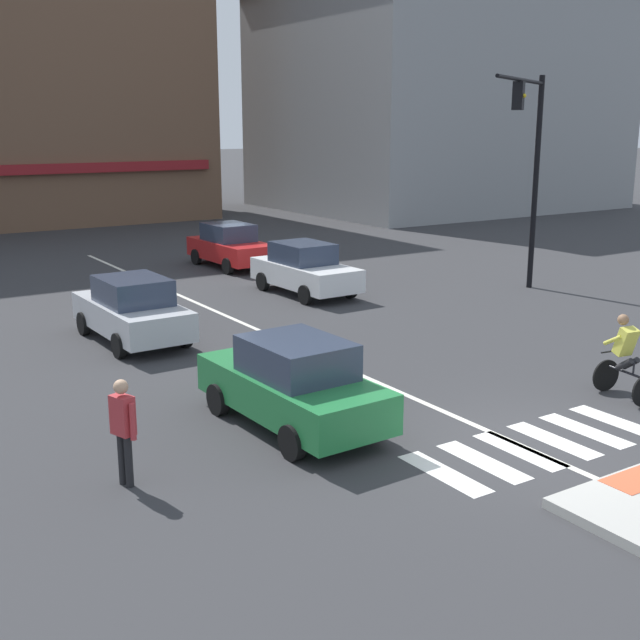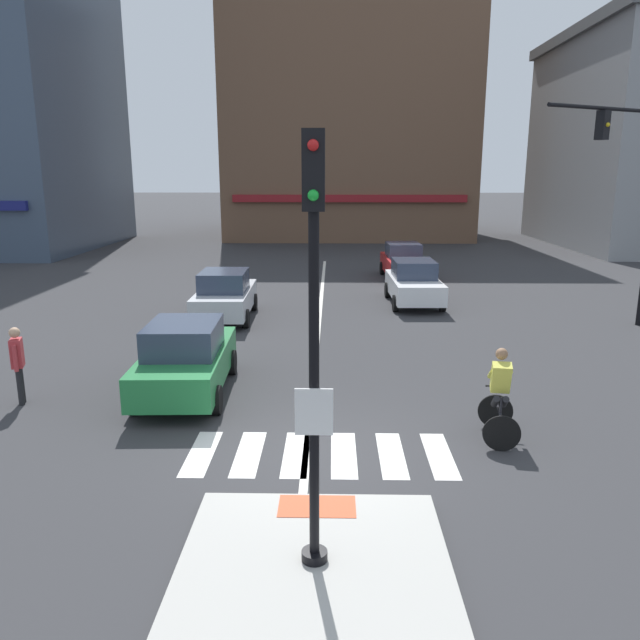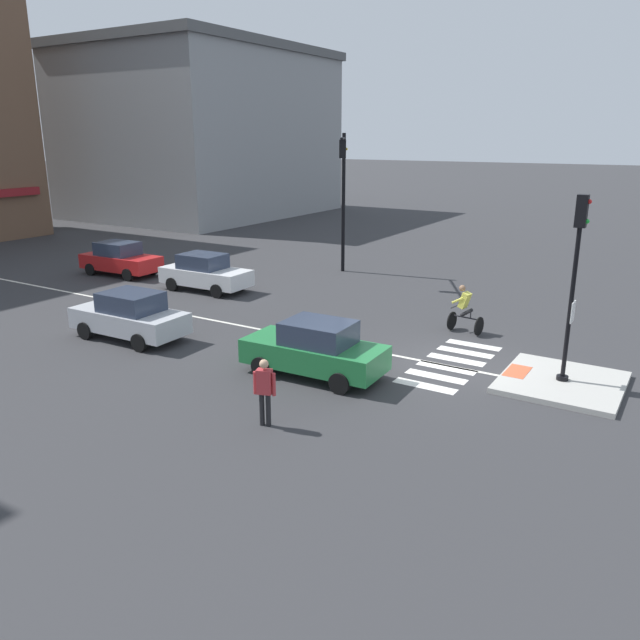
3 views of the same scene
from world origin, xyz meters
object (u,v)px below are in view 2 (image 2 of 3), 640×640
car_green_westbound_near (186,358)px  cyclist (500,393)px  car_red_eastbound_distant (403,261)px  car_silver_westbound_far (225,295)px  pedestrian_at_curb_left (18,359)px  traffic_light_mast (636,185)px  car_white_eastbound_far (414,283)px  signal_pole (314,319)px

car_green_westbound_near → cyclist: bearing=-19.4°
car_red_eastbound_distant → car_silver_westbound_far: size_ratio=1.00×
car_red_eastbound_distant → pedestrian_at_curb_left: (-9.86, -16.17, 0.17)m
car_silver_westbound_far → traffic_light_mast: bearing=-4.6°
car_white_eastbound_far → car_green_westbound_near: (-6.25, -9.71, 0.00)m
traffic_light_mast → car_green_westbound_near: bearing=-153.5°
traffic_light_mast → car_silver_westbound_far: (-12.69, 1.02, -3.62)m
traffic_light_mast → cyclist: (-6.03, -8.35, -3.56)m
signal_pole → car_silver_westbound_far: signal_pole is taller
car_white_eastbound_far → signal_pole: bearing=-101.5°
car_white_eastbound_far → car_silver_westbound_far: same height
car_red_eastbound_distant → pedestrian_at_curb_left: pedestrian_at_curb_left is taller
car_silver_westbound_far → cyclist: bearing=-54.6°
traffic_light_mast → car_white_eastbound_far: bearing=149.6°
traffic_light_mast → car_red_eastbound_distant: bearing=122.0°
car_red_eastbound_distant → pedestrian_at_curb_left: 18.94m
car_red_eastbound_distant → car_white_eastbound_far: (-0.25, -5.76, 0.00)m
car_white_eastbound_far → cyclist: cyclist is taller
car_green_westbound_near → pedestrian_at_curb_left: 3.44m
signal_pole → car_green_westbound_near: 7.30m
traffic_light_mast → car_white_eastbound_far: size_ratio=1.64×
car_white_eastbound_far → car_silver_westbound_far: bearing=-159.0°
signal_pole → car_green_westbound_near: size_ratio=1.22×
car_white_eastbound_far → cyclist: size_ratio=2.47×
car_red_eastbound_distant → car_silver_westbound_far: (-6.87, -8.30, 0.00)m
traffic_light_mast → car_silver_westbound_far: size_ratio=1.64×
signal_pole → car_red_eastbound_distant: size_ratio=1.22×
cyclist → car_red_eastbound_distant: bearing=89.3°
cyclist → pedestrian_at_curb_left: size_ratio=1.01×
traffic_light_mast → car_white_eastbound_far: traffic_light_mast is taller
signal_pole → car_silver_westbound_far: size_ratio=1.22×
car_red_eastbound_distant → car_silver_westbound_far: 10.78m
traffic_light_mast → pedestrian_at_curb_left: bearing=-156.4°
car_red_eastbound_distant → car_green_westbound_near: (-6.49, -15.46, 0.00)m
car_green_westbound_near → car_silver_westbound_far: 7.17m
car_white_eastbound_far → cyclist: (0.04, -11.92, 0.06)m
signal_pole → car_green_westbound_near: bearing=115.9°
traffic_light_mast → pedestrian_at_curb_left: (-15.68, -6.85, -3.45)m
car_red_eastbound_distant → cyclist: cyclist is taller
car_green_westbound_near → cyclist: 6.66m
signal_pole → car_silver_westbound_far: bearing=104.2°
car_white_eastbound_far → pedestrian_at_curb_left: bearing=-132.7°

